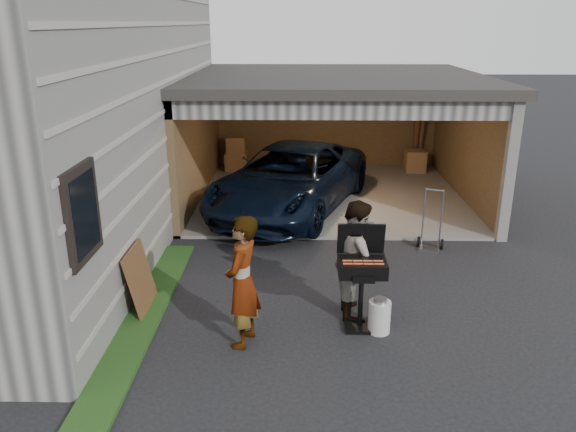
% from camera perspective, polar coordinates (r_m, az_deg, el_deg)
% --- Properties ---
extents(ground, '(80.00, 80.00, 0.00)m').
position_cam_1_polar(ground, '(7.83, 1.32, -11.91)').
color(ground, black).
rests_on(ground, ground).
extents(groundcover_strip, '(0.50, 8.00, 0.06)m').
position_cam_1_polar(groundcover_strip, '(7.31, -17.24, -15.07)').
color(groundcover_strip, '#193814').
rests_on(groundcover_strip, ground).
extents(garage, '(6.80, 6.30, 2.90)m').
position_cam_1_polar(garage, '(13.69, 4.54, 9.99)').
color(garage, '#605E59').
rests_on(garage, ground).
extents(minivan, '(3.99, 5.59, 1.42)m').
position_cam_1_polar(minivan, '(12.36, 0.22, 3.54)').
color(minivan, black).
rests_on(minivan, ground).
extents(woman, '(0.57, 0.73, 1.78)m').
position_cam_1_polar(woman, '(7.24, -4.65, -6.69)').
color(woman, '#98ADBF').
rests_on(woman, ground).
extents(man, '(0.68, 0.85, 1.71)m').
position_cam_1_polar(man, '(8.06, 7.07, -4.28)').
color(man, '#45271B').
rests_on(man, ground).
extents(bbq_grill, '(0.65, 0.57, 1.44)m').
position_cam_1_polar(bbq_grill, '(7.69, 7.50, -5.48)').
color(bbq_grill, black).
rests_on(bbq_grill, ground).
extents(propane_tank, '(0.32, 0.32, 0.46)m').
position_cam_1_polar(propane_tank, '(7.87, 9.26, -10.07)').
color(propane_tank, silver).
rests_on(propane_tank, ground).
extents(plywood_panel, '(0.24, 0.88, 0.97)m').
position_cam_1_polar(plywood_panel, '(8.49, -14.76, -6.27)').
color(plywood_panel, '#50371B').
rests_on(plywood_panel, ground).
extents(hand_truck, '(0.51, 0.46, 1.16)m').
position_cam_1_polar(hand_truck, '(10.81, 14.26, -2.13)').
color(hand_truck, gray).
rests_on(hand_truck, ground).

